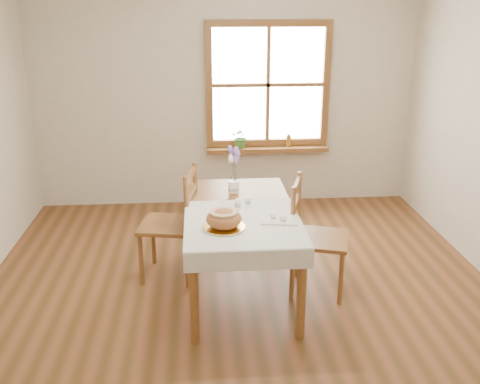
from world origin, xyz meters
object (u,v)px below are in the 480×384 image
at_px(chair_left, 168,223).
at_px(bread_plate, 224,227).
at_px(flower_vase, 234,188).
at_px(chair_right, 320,237).
at_px(dining_table, 240,219).

xyz_separation_m(chair_left, bread_plate, (0.46, -0.73, 0.26)).
bearing_deg(bread_plate, flower_vase, 80.92).
xyz_separation_m(chair_left, chair_right, (1.29, -0.38, -0.01)).
relative_size(dining_table, bread_plate, 5.13).
height_order(chair_right, flower_vase, chair_right).
distance_m(chair_left, flower_vase, 0.66).
bearing_deg(chair_left, flower_vase, 107.95).
bearing_deg(flower_vase, bread_plate, -99.08).
bearing_deg(bread_plate, dining_table, 69.44).
bearing_deg(dining_table, chair_left, 153.04).
xyz_separation_m(dining_table, chair_right, (0.67, -0.06, -0.16)).
bearing_deg(chair_right, dining_table, 101.38).
height_order(chair_left, bread_plate, chair_left).
bearing_deg(chair_left, chair_right, 84.11).
bearing_deg(dining_table, chair_right, -5.55).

